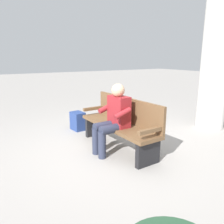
% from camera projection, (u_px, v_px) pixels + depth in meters
% --- Properties ---
extents(ground_plane, '(40.00, 40.00, 0.00)m').
position_uv_depth(ground_plane, '(117.00, 148.00, 4.06)').
color(ground_plane, gray).
extents(bench_near, '(1.82, 0.55, 0.90)m').
position_uv_depth(bench_near, '(121.00, 123.00, 3.98)').
color(bench_near, brown).
rests_on(bench_near, ground).
extents(person_seated, '(0.58, 0.58, 1.18)m').
position_uv_depth(person_seated, '(113.00, 117.00, 3.73)').
color(person_seated, maroon).
rests_on(person_seated, ground).
extents(backpack, '(0.35, 0.31, 0.41)m').
position_uv_depth(backpack, '(78.00, 121.00, 5.02)').
color(backpack, navy).
rests_on(backpack, ground).
extents(support_pillar, '(0.62, 0.62, 3.09)m').
position_uv_depth(support_pillar, '(216.00, 60.00, 4.90)').
color(support_pillar, beige).
rests_on(support_pillar, ground).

